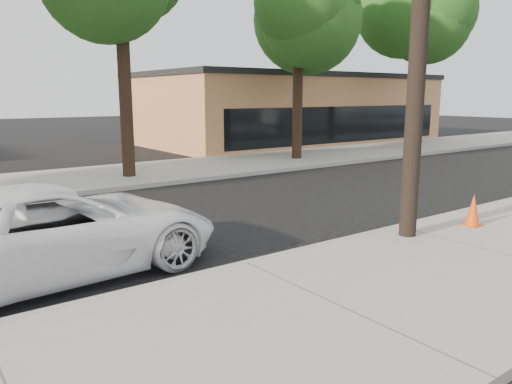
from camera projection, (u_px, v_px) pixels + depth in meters
ground at (186, 242)px, 10.17m from camera, size 120.00×120.00×0.00m
near_sidewalk at (338, 310)px, 6.76m from camera, size 90.00×4.40×0.15m
far_sidewalk at (65, 181)px, 16.88m from camera, size 90.00×5.00×0.15m
curb_near at (245, 266)px, 8.50m from camera, size 90.00×0.12×0.16m
building_main at (287, 110)px, 31.74m from camera, size 18.00×10.00×4.00m
tree_d at (305, 13)px, 21.17m from camera, size 4.50×4.35×8.75m
tree_e at (424, 20)px, 25.60m from camera, size 4.80×4.65×9.25m
police_cruiser at (54, 231)px, 8.14m from camera, size 5.69×2.97×1.53m
traffic_cone at (473, 210)px, 10.78m from camera, size 0.36×0.36×0.70m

